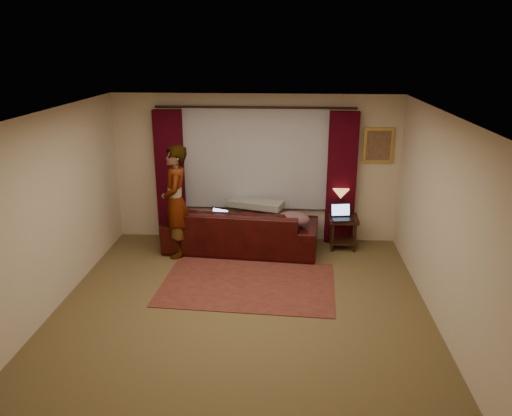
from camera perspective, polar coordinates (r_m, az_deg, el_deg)
The scene contains 20 objects.
floor at distance 6.95m, azimuth -1.53°, elevation -11.01°, with size 5.00×5.00×0.01m, color brown.
ceiling at distance 6.12m, azimuth -1.73°, elevation 10.81°, with size 5.00×5.00×0.02m, color silver.
wall_back at distance 8.81m, azimuth -0.07°, elevation 4.51°, with size 5.00×0.02×2.60m, color beige.
wall_front at distance 4.15m, azimuth -4.98°, elevation -12.07°, with size 5.00×0.02×2.60m, color beige.
wall_left at distance 7.10m, azimuth -22.15°, elevation -0.28°, with size 0.02×5.00×2.60m, color beige.
wall_right at distance 6.66m, azimuth 20.31°, elevation -1.21°, with size 0.02×5.00×2.60m, color beige.
sheer_curtain at distance 8.70m, azimuth -0.10°, elevation 5.70°, with size 2.50×0.05×1.80m, color #A7A6AF.
drape_left at distance 8.96m, azimuth -9.76°, elevation 3.69°, with size 0.50×0.14×2.30m, color #35030D.
drape_right at distance 8.76m, azimuth 9.73°, elevation 3.35°, with size 0.50×0.14×2.30m, color #35030D.
curtain_rod at distance 8.51m, azimuth -0.13°, elevation 11.42°, with size 0.04×0.04×3.40m, color #311B10.
picture_frame at distance 8.79m, azimuth 13.80°, elevation 6.96°, with size 0.50×0.04×0.60m, color #BD9441.
sofa at distance 8.50m, azimuth -1.68°, elevation -1.49°, with size 2.58×1.12×1.04m, color black.
throw_blanket at distance 8.51m, azimuth 0.01°, elevation 2.26°, with size 0.93×0.37×0.11m, color gray.
clothing_pile at distance 8.23m, azimuth 4.22°, elevation -1.34°, with size 0.56×0.43×0.24m, color brown.
laptop_sofa at distance 8.34m, azimuth -4.57°, elevation -1.07°, with size 0.33×0.36×0.24m, color black, non-canonical shape.
area_rug at distance 7.47m, azimuth -0.94°, elevation -8.68°, with size 2.53×1.69×0.01m, color brown.
end_table at distance 8.79m, azimuth 9.87°, elevation -2.75°, with size 0.49×0.49×0.57m, color black.
tiffany_lamp at distance 8.75m, azimuth 9.62°, elevation 0.72°, with size 0.28×0.28×0.45m, color olive, non-canonical shape.
laptop_table at distance 8.51m, azimuth 9.86°, elevation -0.50°, with size 0.35×0.38×0.25m, color black, non-canonical shape.
person at distance 8.26m, azimuth -9.15°, elevation 0.70°, with size 0.55×0.55×1.87m, color gray.
Camera 1 is at (0.59, -6.04, 3.39)m, focal length 35.00 mm.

